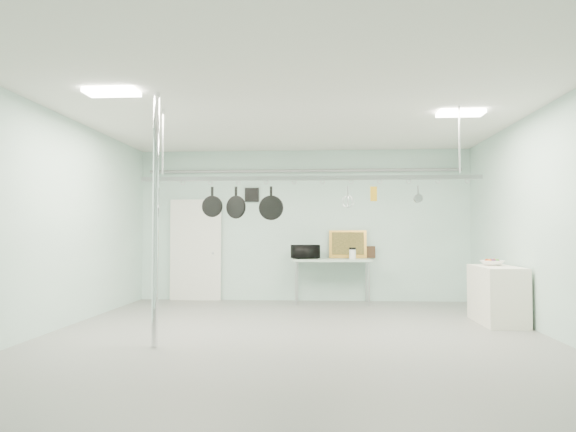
# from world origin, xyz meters

# --- Properties ---
(floor) EXTENTS (8.00, 8.00, 0.00)m
(floor) POSITION_xyz_m (0.00, 0.00, 0.00)
(floor) COLOR gray
(floor) RESTS_ON ground
(ceiling) EXTENTS (7.00, 8.00, 0.02)m
(ceiling) POSITION_xyz_m (0.00, 0.00, 3.19)
(ceiling) COLOR silver
(ceiling) RESTS_ON back_wall
(back_wall) EXTENTS (7.00, 0.02, 3.20)m
(back_wall) POSITION_xyz_m (0.00, 3.99, 1.60)
(back_wall) COLOR silver
(back_wall) RESTS_ON floor
(right_wall) EXTENTS (0.02, 8.00, 3.20)m
(right_wall) POSITION_xyz_m (3.49, 0.00, 1.60)
(right_wall) COLOR silver
(right_wall) RESTS_ON floor
(door) EXTENTS (1.10, 0.10, 2.20)m
(door) POSITION_xyz_m (-2.30, 3.94, 1.05)
(door) COLOR silver
(door) RESTS_ON floor
(wall_vent) EXTENTS (0.30, 0.04, 0.30)m
(wall_vent) POSITION_xyz_m (-1.10, 3.97, 2.25)
(wall_vent) COLOR black
(wall_vent) RESTS_ON back_wall
(conduit_pipe) EXTENTS (6.60, 0.07, 0.07)m
(conduit_pipe) POSITION_xyz_m (0.00, 3.90, 2.75)
(conduit_pipe) COLOR gray
(conduit_pipe) RESTS_ON back_wall
(chrome_pole) EXTENTS (0.08, 0.08, 3.20)m
(chrome_pole) POSITION_xyz_m (-1.70, -0.60, 1.60)
(chrome_pole) COLOR silver
(chrome_pole) RESTS_ON floor
(prep_table) EXTENTS (1.60, 0.70, 0.91)m
(prep_table) POSITION_xyz_m (0.60, 3.60, 0.83)
(prep_table) COLOR #A8C5B2
(prep_table) RESTS_ON floor
(side_cabinet) EXTENTS (0.60, 1.20, 0.90)m
(side_cabinet) POSITION_xyz_m (3.15, 1.40, 0.45)
(side_cabinet) COLOR white
(side_cabinet) RESTS_ON floor
(pot_rack) EXTENTS (4.80, 0.06, 1.00)m
(pot_rack) POSITION_xyz_m (0.20, 0.30, 2.23)
(pot_rack) COLOR #B7B7BC
(pot_rack) RESTS_ON ceiling
(light_panel_left) EXTENTS (0.65, 0.30, 0.05)m
(light_panel_left) POSITION_xyz_m (-2.20, -0.80, 3.16)
(light_panel_left) COLOR white
(light_panel_left) RESTS_ON ceiling
(light_panel_right) EXTENTS (0.65, 0.30, 0.05)m
(light_panel_right) POSITION_xyz_m (2.40, 0.60, 3.16)
(light_panel_right) COLOR white
(light_panel_right) RESTS_ON ceiling
(microwave) EXTENTS (0.61, 0.53, 0.28)m
(microwave) POSITION_xyz_m (0.06, 3.59, 1.05)
(microwave) COLOR black
(microwave) RESTS_ON prep_table
(coffee_canister) EXTENTS (0.16, 0.16, 0.19)m
(coffee_canister) POSITION_xyz_m (1.01, 3.49, 1.00)
(coffee_canister) COLOR white
(coffee_canister) RESTS_ON prep_table
(painting_large) EXTENTS (0.78, 0.16, 0.58)m
(painting_large) POSITION_xyz_m (0.94, 3.90, 1.20)
(painting_large) COLOR #BF8833
(painting_large) RESTS_ON prep_table
(painting_small) EXTENTS (0.30, 0.09, 0.25)m
(painting_small) POSITION_xyz_m (1.36, 3.90, 1.03)
(painting_small) COLOR #311F11
(painting_small) RESTS_ON prep_table
(fruit_bowl) EXTENTS (0.40, 0.40, 0.09)m
(fruit_bowl) POSITION_xyz_m (3.13, 1.56, 0.94)
(fruit_bowl) COLOR white
(fruit_bowl) RESTS_ON side_cabinet
(skillet_left) EXTENTS (0.31, 0.09, 0.41)m
(skillet_left) POSITION_xyz_m (-1.17, 0.30, 1.88)
(skillet_left) COLOR black
(skillet_left) RESTS_ON pot_rack
(skillet_mid) EXTENTS (0.32, 0.19, 0.45)m
(skillet_mid) POSITION_xyz_m (-0.83, 0.30, 1.86)
(skillet_mid) COLOR black
(skillet_mid) RESTS_ON pot_rack
(skillet_right) EXTENTS (0.35, 0.08, 0.49)m
(skillet_right) POSITION_xyz_m (-0.33, 0.30, 1.84)
(skillet_right) COLOR black
(skillet_right) RESTS_ON pot_rack
(whisk) EXTENTS (0.20, 0.20, 0.30)m
(whisk) POSITION_xyz_m (0.75, 0.30, 1.94)
(whisk) COLOR #AAAAAF
(whisk) RESTS_ON pot_rack
(grater) EXTENTS (0.09, 0.04, 0.22)m
(grater) POSITION_xyz_m (1.11, 0.30, 1.97)
(grater) COLOR orange
(grater) RESTS_ON pot_rack
(saucepan) EXTENTS (0.13, 0.10, 0.22)m
(saucepan) POSITION_xyz_m (1.73, 0.30, 1.97)
(saucepan) COLOR #A5A6AA
(saucepan) RESTS_ON pot_rack
(fruit_cluster) EXTENTS (0.24, 0.24, 0.09)m
(fruit_cluster) POSITION_xyz_m (3.13, 1.56, 0.98)
(fruit_cluster) COLOR #97270D
(fruit_cluster) RESTS_ON fruit_bowl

